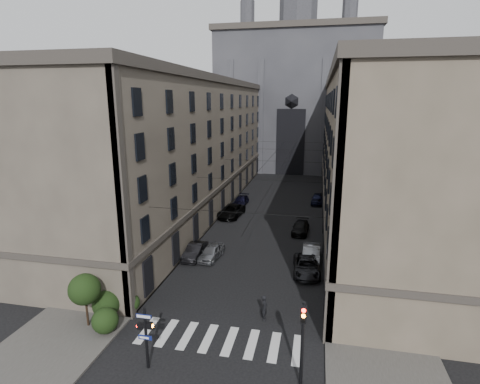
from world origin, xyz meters
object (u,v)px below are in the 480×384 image
Objects in this scene: car_left_midnear at (195,251)px; car_right_midnear at (307,266)px; car_left_far at (241,201)px; traffic_light_right at (303,334)px; car_left_midfar at (231,211)px; gothic_tower at (296,91)px; car_right_near at (311,254)px; car_left_near at (212,252)px; pedestrian at (265,308)px; car_right_far at (318,199)px; pedestrian_signal_left at (146,334)px; car_right_midfar at (300,228)px.

car_right_midnear reaches higher than car_left_midnear.
car_right_midnear is (10.75, -21.71, 0.06)m from car_left_far.
car_left_far is 0.88× the size of car_right_midnear.
car_left_far is at bearing 106.88° from traffic_light_right.
car_left_midfar is at bearing -89.91° from car_left_far.
gothic_tower is 11.93× the size of car_right_near.
car_left_near is at bearing -94.20° from gothic_tower.
pedestrian is (8.02, -30.06, 0.30)m from car_left_far.
car_right_far is (0.60, 39.41, -2.50)m from traffic_light_right.
gothic_tower reaches higher than car_left_near.
car_right_near is 0.93× the size of car_right_midnear.
traffic_light_right is 1.07× the size of car_right_near.
car_left_midnear is at bearing 126.33° from traffic_light_right.
pedestrian_signal_left is 9.18m from traffic_light_right.
pedestrian_signal_left is at bearing -80.58° from car_left_midfar.
car_right_midfar is at bearing 54.88° from car_left_near.
traffic_light_right is at bearing -83.54° from car_right_midfar.
car_right_midfar is at bearing -93.50° from car_right_far.
car_right_midnear is 1.12× the size of car_right_far.
gothic_tower is 29.89× the size of pedestrian.
car_left_midnear is 20.50m from car_left_far.
pedestrian_signal_left is 0.94× the size of car_left_near.
gothic_tower is at bearing 82.84° from car_left_far.
gothic_tower is 38.19m from car_right_far.
car_left_near is 12.77m from car_right_midfar.
car_left_midfar is at bearing 89.57° from car_left_midnear.
pedestrian is at bearing -91.33° from car_right_midfar.
traffic_light_right is 7.14m from pedestrian.
car_left_midnear is (-11.51, 15.65, -2.57)m from traffic_light_right.
car_left_near is 11.91m from pedestrian.
car_left_midnear is (-2.39, 16.07, -1.60)m from pedestrian_signal_left.
pedestrian is (8.56, -9.57, 0.25)m from car_left_midnear.
gothic_tower is 69.09m from pedestrian.
car_left_midfar reaches higher than car_left_far.
car_left_midnear is at bearing -95.88° from gothic_tower.
pedestrian_signal_left is 30.54m from car_left_midfar.
car_right_midfar is at bearing 100.83° from car_right_near.
pedestrian is (6.17, 6.50, -1.35)m from pedestrian_signal_left.
car_left_far is (0.54, 20.49, -0.05)m from car_left_midnear.
car_left_midfar reaches higher than car_left_near.
car_left_midfar is 1.27× the size of car_left_far.
car_right_far is 33.52m from pedestrian.
car_right_near is at bearing 14.59° from car_left_near.
car_right_far is at bearing 84.16° from car_right_midnear.
car_left_midfar is 1.25× the size of car_right_far.
car_left_far is at bearing 12.85° from pedestrian.
pedestrian_signal_left is 16.32m from car_left_midnear.
car_left_midnear is (-1.71, -0.17, -0.00)m from car_left_near.
pedestrian_signal_left is at bearing -81.17° from car_left_near.
car_right_midnear is at bearing -84.75° from gothic_tower.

